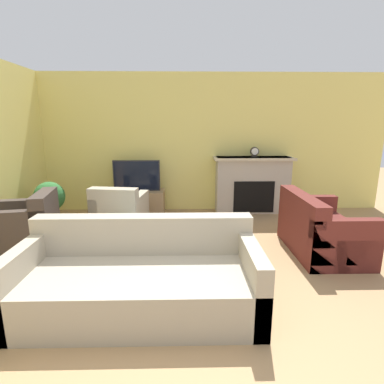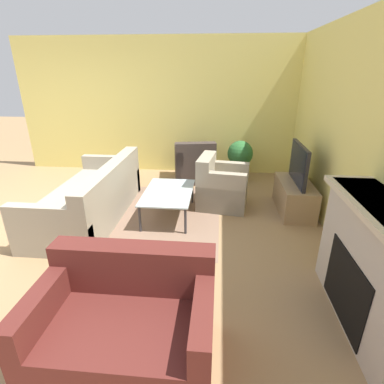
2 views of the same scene
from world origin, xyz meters
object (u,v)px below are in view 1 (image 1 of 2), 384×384
Objects in this scene: armchair_accent at (120,217)px; coffee_table at (142,230)px; armchair_by_window at (27,229)px; potted_plant at (50,200)px; couch_sectional at (140,280)px; couch_loveseat at (320,232)px; tv at (137,176)px; mantel_clock at (254,152)px.

armchair_accent is 0.76× the size of coffee_table.
coffee_table is (1.65, -0.25, 0.06)m from armchair_by_window.
armchair_by_window is 1.14× the size of potted_plant.
armchair_by_window is (-1.78, 1.39, 0.02)m from couch_sectional.
armchair_accent is at bearing -16.42° from potted_plant.
couch_loveseat is 1.16× the size of coffee_table.
couch_loveseat is 2.43m from coffee_table.
couch_sectional is 2.64× the size of armchair_accent.
armchair_by_window is at bearing -86.40° from potted_plant.
potted_plant reaches higher than coffee_table.
couch_sectional is 2.02× the size of coffee_table.
mantel_clock reaches higher than tv.
potted_plant is (-1.24, 0.37, 0.19)m from armchair_accent.
tv is 1.05× the size of armchair_accent.
tv is at bearing 30.20° from potted_plant.
couch_sectional is at bearing -80.83° from tv.
couch_sectional is 1.15m from coffee_table.
coffee_table is (0.46, -0.78, 0.06)m from armchair_accent.
couch_loveseat reaches higher than potted_plant.
armchair_by_window is at bearing -153.26° from mantel_clock.
mantel_clock reaches higher than coffee_table.
couch_loveseat is 1.61× the size of potted_plant.
tv is at bearing 56.56° from couch_loveseat.
tv is 3.14m from couch_sectional.
mantel_clock is at bearing 3.00° from tv.
couch_sectional and armchair_accent have the same top height.
couch_loveseat is at bearing -33.44° from tv.
couch_sectional is at bearing -83.28° from coffee_table.
coffee_table is (-0.13, 1.14, 0.08)m from couch_sectional.
armchair_accent is at bearing 76.51° from couch_loveseat.
armchair_accent is (-0.10, -1.15, -0.46)m from tv.
tv reaches higher than couch_sectional.
couch_loveseat is at bearing 77.71° from armchair_by_window.
couch_sectional is 2.45× the size of armchair_by_window.
couch_sectional is 3.77m from mantel_clock.
armchair_accent is 2.84m from mantel_clock.
couch_sectional is 2.01m from armchair_accent.
couch_sectional is 1.74× the size of couch_loveseat.
tv is 1.24m from armchair_accent.
armchair_by_window is (-1.28, -1.68, -0.46)m from tv.
tv is 2.00m from coffee_table.
tv is 2.16m from armchair_by_window.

